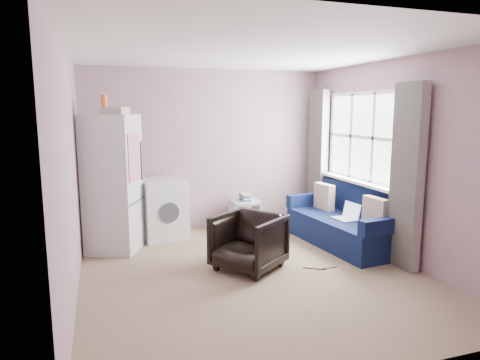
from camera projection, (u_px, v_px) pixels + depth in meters
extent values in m
cube|color=#89735A|center=(252.00, 274.00, 4.97)|extent=(3.80, 4.20, 0.02)
cube|color=silver|center=(253.00, 50.00, 4.57)|extent=(3.80, 4.20, 0.02)
cube|color=gray|center=(207.00, 150.00, 6.75)|extent=(3.80, 0.02, 2.50)
cube|color=gray|center=(362.00, 206.00, 2.79)|extent=(3.80, 0.02, 2.50)
cube|color=gray|center=(69.00, 174.00, 4.18)|extent=(0.02, 4.20, 2.50)
cube|color=gray|center=(396.00, 160.00, 5.36)|extent=(0.02, 4.20, 2.50)
cube|color=white|center=(363.00, 137.00, 5.97)|extent=(0.01, 1.60, 1.20)
imported|color=black|center=(248.00, 239.00, 5.04)|extent=(0.96, 0.97, 0.73)
cube|color=beige|center=(113.00, 184.00, 5.65)|extent=(0.82, 0.82, 1.82)
cube|color=#37393D|center=(137.00, 202.00, 5.65)|extent=(0.24, 0.54, 0.02)
cube|color=#37393D|center=(141.00, 161.00, 5.79)|extent=(0.03, 0.04, 0.52)
cube|color=silver|center=(134.00, 157.00, 5.53)|extent=(0.18, 0.40, 0.62)
cylinder|color=#D06229|center=(104.00, 105.00, 5.54)|extent=(0.11, 0.11, 0.25)
cube|color=#9D9C94|center=(116.00, 111.00, 5.38)|extent=(0.37, 0.39, 0.09)
cube|color=beige|center=(162.00, 209.00, 6.29)|extent=(0.72, 0.72, 0.88)
cube|color=#37393D|center=(162.00, 181.00, 6.20)|extent=(0.67, 0.65, 0.05)
cylinder|color=#37393D|center=(169.00, 213.00, 6.01)|extent=(0.29, 0.07, 0.29)
cube|color=#A8A6A4|center=(245.00, 202.00, 6.71)|extent=(0.45, 0.45, 0.04)
cube|color=#A8A6A4|center=(245.00, 226.00, 6.78)|extent=(0.45, 0.45, 0.04)
cube|color=#A8A6A4|center=(233.00, 216.00, 6.70)|extent=(0.06, 0.43, 0.47)
cube|color=#A8A6A4|center=(257.00, 214.00, 6.80)|extent=(0.06, 0.43, 0.47)
cube|color=navy|center=(245.00, 200.00, 6.71)|extent=(0.15, 0.22, 0.03)
cube|color=tan|center=(246.00, 198.00, 6.71)|extent=(0.15, 0.21, 0.03)
cube|color=navy|center=(244.00, 196.00, 6.70)|extent=(0.17, 0.22, 0.03)
cube|color=tan|center=(246.00, 194.00, 6.69)|extent=(0.15, 0.22, 0.03)
cube|color=#0F1C46|center=(344.00, 231.00, 6.00)|extent=(1.00, 1.82, 0.39)
cube|color=#0F1C46|center=(364.00, 201.00, 6.07)|extent=(0.35, 1.75, 0.43)
cube|color=#0F1C46|center=(388.00, 226.00, 5.20)|extent=(0.83, 0.22, 0.19)
cube|color=#0F1C46|center=(311.00, 200.00, 6.71)|extent=(0.83, 0.22, 0.19)
cube|color=#C2B292|center=(376.00, 212.00, 5.45)|extent=(0.16, 0.40, 0.39)
cube|color=#C2B292|center=(324.00, 196.00, 6.46)|extent=(0.16, 0.40, 0.39)
cube|color=#A8A6A4|center=(344.00, 219.00, 5.85)|extent=(0.25, 0.34, 0.02)
cube|color=silver|center=(352.00, 210.00, 5.88)|extent=(0.09, 0.32, 0.21)
cube|color=white|center=(356.00, 182.00, 6.05)|extent=(0.14, 1.70, 0.04)
cube|color=white|center=(360.00, 179.00, 6.06)|extent=(0.02, 1.68, 0.05)
cube|color=white|center=(362.00, 137.00, 5.96)|extent=(0.02, 1.68, 0.05)
cube|color=white|center=(364.00, 93.00, 5.86)|extent=(0.02, 1.68, 0.05)
cube|color=white|center=(399.00, 141.00, 5.21)|extent=(0.02, 0.05, 1.20)
cube|color=white|center=(373.00, 138.00, 5.71)|extent=(0.02, 0.05, 1.20)
cube|color=white|center=(351.00, 136.00, 6.21)|extent=(0.02, 0.05, 1.20)
cube|color=white|center=(332.00, 134.00, 6.71)|extent=(0.02, 0.05, 1.20)
cube|color=beige|center=(407.00, 177.00, 4.98)|extent=(0.12, 0.46, 2.18)
cube|color=beige|center=(318.00, 158.00, 7.01)|extent=(0.12, 0.46, 2.18)
cylinder|color=black|center=(328.00, 268.00, 5.10)|extent=(0.27, 0.02, 0.01)
cylinder|color=black|center=(314.00, 269.00, 5.09)|extent=(0.23, 0.15, 0.01)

